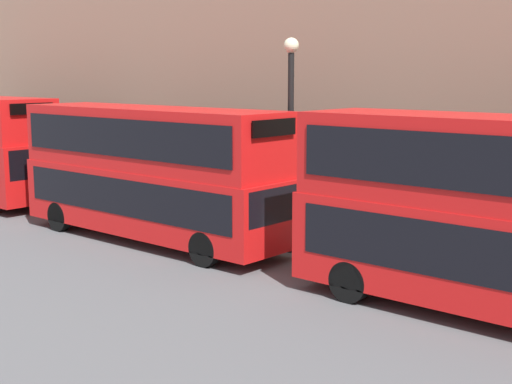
% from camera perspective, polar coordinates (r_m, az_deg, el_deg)
% --- Properties ---
extents(bus_second_in_queue, '(2.59, 10.17, 4.27)m').
position_cam_1_polar(bus_second_in_queue, '(22.85, -8.40, 1.90)').
color(bus_second_in_queue, red).
rests_on(bus_second_in_queue, ground).
extents(street_lamp, '(0.44, 0.44, 6.35)m').
position_cam_1_polar(street_lamp, '(20.99, 2.79, 5.64)').
color(street_lamp, black).
rests_on(street_lamp, ground).
extents(pedestrian, '(0.36, 0.36, 1.77)m').
position_cam_1_polar(pedestrian, '(29.75, -13.72, 0.49)').
color(pedestrian, brown).
rests_on(pedestrian, ground).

